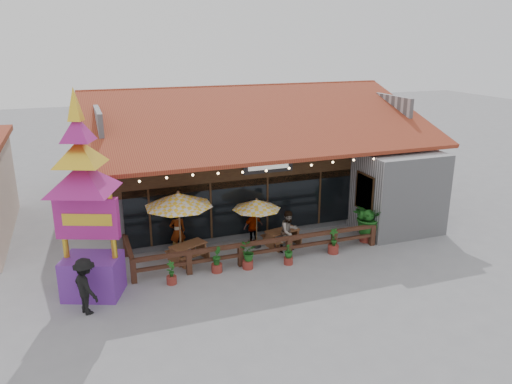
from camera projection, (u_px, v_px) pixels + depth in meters
name	position (u px, v px, depth m)	size (l,w,h in m)	color
ground	(295.00, 251.00, 20.33)	(100.00, 100.00, 0.00)	gray
restaurant_building	(247.00, 162.00, 25.68)	(15.50, 14.73, 6.09)	#A6A6AA
patio_railing	(245.00, 248.00, 19.17)	(10.00, 2.60, 0.92)	#472719
umbrella_left	(178.00, 200.00, 18.89)	(3.40, 3.40, 2.82)	brown
umbrella_right	(257.00, 205.00, 20.22)	(2.37, 2.37, 2.13)	brown
picnic_table_left	(188.00, 249.00, 19.40)	(1.77, 1.66, 0.68)	brown
picnic_table_right	(282.00, 235.00, 20.82)	(1.62, 1.48, 0.67)	brown
thai_sign_tower	(83.00, 183.00, 15.77)	(3.58, 3.58, 7.47)	#632893
tropical_plant	(367.00, 217.00, 21.01)	(1.78, 1.84, 1.93)	maroon
diner_a	(178.00, 231.00, 20.02)	(0.65, 0.43, 1.78)	#3D2813
diner_b	(289.00, 231.00, 20.12)	(0.84, 0.65, 1.73)	#3D2813
diner_c	(253.00, 227.00, 20.90)	(0.89, 0.37, 1.53)	#3D2813
pedestrian	(86.00, 286.00, 15.55)	(1.20, 0.69, 1.86)	black
planter_a	(171.00, 274.00, 17.56)	(0.37, 0.36, 0.88)	maroon
planter_b	(217.00, 261.00, 18.43)	(0.40, 0.45, 0.99)	maroon
planter_c	(248.00, 255.00, 18.68)	(0.77, 0.74, 1.00)	maroon
planter_d	(289.00, 254.00, 19.07)	(0.45, 0.45, 0.86)	maroon
planter_e	(333.00, 243.00, 20.04)	(0.44, 0.44, 1.07)	maroon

